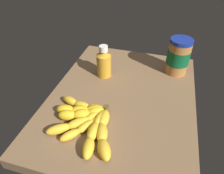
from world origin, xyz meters
TOP-DOWN VIEW (x-y plane):
  - ground_plane at (0.00, 0.00)cm, footprint 73.98×56.33cm
  - banana_bunch at (17.23, -8.06)cm, footprint 24.23×25.88cm
  - peanut_butter_jar at (-23.50, 19.61)cm, footprint 9.85×9.85cm
  - honey_bottle at (-11.91, -11.18)cm, footprint 6.34×6.34cm

SIDE VIEW (x-z plane):
  - ground_plane at x=0.00cm, z-range -4.58..0.00cm
  - banana_bunch at x=17.23cm, z-range -0.15..3.64cm
  - honey_bottle at x=-11.91cm, z-range -0.75..13.84cm
  - peanut_butter_jar at x=-23.50cm, z-range -0.03..16.19cm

